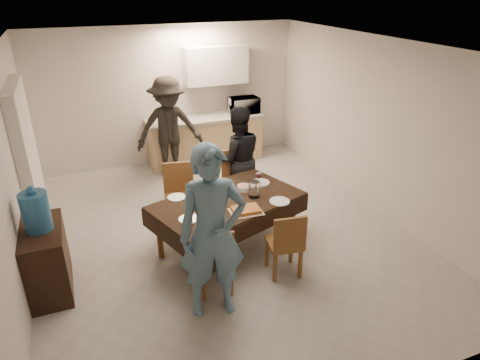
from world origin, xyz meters
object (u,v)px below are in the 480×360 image
object	(u,v)px
dining_table	(228,202)
wine_bottle	(222,189)
person_far	(237,159)
console	(47,260)
water_jug	(36,212)
savoury_tart	(246,210)
person_near	(212,234)
water_pitcher	(254,189)
microwave	(244,105)
person_kitchen	(169,128)

from	to	relation	value
dining_table	wine_bottle	world-z (taller)	wine_bottle
wine_bottle	person_far	world-z (taller)	person_far
console	person_far	bearing A→B (deg)	21.45
console	water_jug	world-z (taller)	water_jug
savoury_tart	person_far	xyz separation A→B (m)	(0.45, 1.43, 0.06)
savoury_tart	person_near	size ratio (longest dim) A/B	0.21
savoury_tart	water_pitcher	bearing A→B (deg)	52.85
dining_table	person_far	bearing A→B (deg)	43.24
console	water_jug	xyz separation A→B (m)	(0.00, 0.00, 0.63)
console	water_jug	distance (m)	0.63
wine_bottle	microwave	distance (m)	3.38
water_pitcher	microwave	xyz separation A→B (m)	(1.13, 3.11, 0.22)
dining_table	water_jug	size ratio (longest dim) A/B	4.82
person_near	person_far	xyz separation A→B (m)	(1.10, 2.10, -0.14)
console	person_near	xyz separation A→B (m)	(1.67, -1.01, 0.55)
savoury_tart	person_near	world-z (taller)	person_near
wine_bottle	person_near	xyz separation A→B (m)	(-0.50, -1.10, 0.08)
dining_table	water_pitcher	bearing A→B (deg)	-27.24
console	savoury_tart	distance (m)	2.37
console	dining_table	bearing A→B (deg)	0.98
savoury_tart	person_near	distance (m)	0.96
wine_bottle	microwave	bearing A→B (deg)	63.01
dining_table	microwave	size ratio (longest dim) A/B	3.83
savoury_tart	dining_table	bearing A→B (deg)	104.74
dining_table	person_far	xyz separation A→B (m)	(0.55, 1.05, 0.12)
savoury_tart	person_near	xyz separation A→B (m)	(-0.65, -0.67, 0.20)
person_kitchen	person_near	bearing A→B (deg)	-96.41
dining_table	person_far	distance (m)	1.19
console	water_pitcher	world-z (taller)	water_pitcher
wine_bottle	microwave	size ratio (longest dim) A/B	0.52
console	wine_bottle	xyz separation A→B (m)	(2.17, 0.09, 0.47)
person_near	person_far	distance (m)	2.37
person_far	person_kitchen	size ratio (longest dim) A/B	0.89
person_kitchen	dining_table	bearing A→B (deg)	-86.95
dining_table	savoury_tart	xyz separation A→B (m)	(0.10, -0.38, 0.06)
water_jug	savoury_tart	xyz separation A→B (m)	(2.32, -0.34, -0.28)
dining_table	microwave	world-z (taller)	microwave
dining_table	savoury_tart	world-z (taller)	savoury_tart
water_jug	person_near	world-z (taller)	person_near
console	microwave	size ratio (longest dim) A/B	1.59
water_jug	wine_bottle	size ratio (longest dim) A/B	1.53
person_far	savoury_tart	bearing A→B (deg)	79.92
savoury_tart	person_near	bearing A→B (deg)	-134.13
water_pitcher	microwave	distance (m)	3.31
savoury_tart	water_jug	bearing A→B (deg)	171.61
savoury_tart	person_kitchen	bearing A→B (deg)	94.57
dining_table	person_kitchen	size ratio (longest dim) A/B	1.16
person_far	person_kitchen	distance (m)	1.70
console	wine_bottle	bearing A→B (deg)	2.32
dining_table	console	bearing A→B (deg)	161.86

